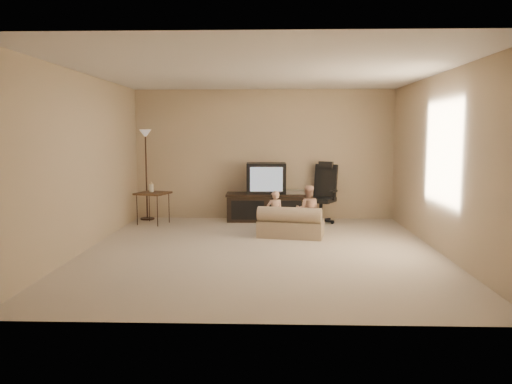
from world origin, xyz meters
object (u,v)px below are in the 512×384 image
toddler_right (308,210)px  office_chair (322,201)px  tv_stand (267,197)px  child_sofa (290,224)px  toddler_left (275,213)px  floor_lamp (146,154)px  side_table (153,193)px

toddler_right → office_chair: bearing=-104.4°
tv_stand → office_chair: (1.05, -0.17, -0.05)m
child_sofa → toddler_left: size_ratio=1.51×
tv_stand → toddler_left: tv_stand is taller
office_chair → toddler_left: (-0.90, -1.25, -0.04)m
floor_lamp → child_sofa: size_ratio=1.55×
office_chair → floor_lamp: bearing=-155.4°
floor_lamp → toddler_left: (2.46, -1.47, -0.90)m
floor_lamp → toddler_left: bearing=-30.8°
floor_lamp → child_sofa: bearing=-30.1°
office_chair → toddler_right: bearing=-79.8°
tv_stand → child_sofa: size_ratio=1.40×
tv_stand → toddler_right: 1.43m
floor_lamp → office_chair: bearing=-3.7°
toddler_left → toddler_right: bearing=-172.2°
office_chair → floor_lamp: floor_lamp is taller
side_table → toddler_right: bearing=-16.5°
toddler_left → tv_stand: bearing=-94.1°
side_table → child_sofa: bearing=-24.0°
floor_lamp → child_sofa: (2.72, -1.57, -1.06)m
side_table → child_sofa: (2.49, -1.11, -0.36)m
child_sofa → toddler_right: (0.29, 0.28, 0.20)m
child_sofa → office_chair: bearing=75.4°
office_chair → side_table: (-3.13, -0.25, 0.16)m
tv_stand → office_chair: size_ratio=1.37×
floor_lamp → child_sofa: floor_lamp is taller
toddler_left → office_chair: bearing=-135.8°
side_table → toddler_left: 2.46m
floor_lamp → toddler_right: size_ratio=2.15×
office_chair → side_table: office_chair is taller
side_table → floor_lamp: floor_lamp is taller
tv_stand → toddler_left: bearing=-85.4°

